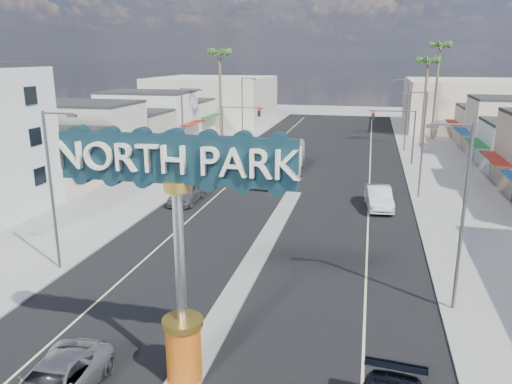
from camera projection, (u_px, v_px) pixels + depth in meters
The scene contains 23 objects.
ground at pixel (296, 191), 45.05m from camera, with size 160.00×160.00×0.00m, color gray.
road at pixel (296, 191), 45.04m from camera, with size 20.00×120.00×0.01m, color black.
median_island at pixel (256, 257), 29.98m from camera, with size 1.30×30.00×0.16m, color gray.
sidewalk_left at pixel (152, 182), 48.04m from camera, with size 8.00×120.00×0.12m, color gray.
sidewalk_right at pixel (460, 200), 42.02m from camera, with size 8.00×120.00×0.12m, color gray.
storefront_row_left at pixel (119, 129), 61.63m from camera, with size 12.00×42.00×6.00m, color beige.
backdrop_far_left at pixel (213, 100), 91.02m from camera, with size 20.00×20.00×8.00m, color #B7B29E.
backdrop_far_right at pixel (470, 105), 81.56m from camera, with size 20.00×20.00×8.00m, color beige.
gateway_sign at pixel (178, 233), 17.13m from camera, with size 8.20×1.50×9.15m.
traffic_signal_left at pixel (237, 121), 59.04m from camera, with size 5.09×0.45×6.00m.
traffic_signal_right at pixel (397, 126), 55.10m from camera, with size 5.09×0.45×6.00m.
streetlight_l_near at pixel (53, 184), 27.15m from camera, with size 2.03×0.22×9.00m.
streetlight_l_mid at pixel (185, 131), 45.95m from camera, with size 2.03×0.22×9.00m.
streetlight_l_far at pixel (243, 108), 66.63m from camera, with size 2.03×0.22×9.00m.
streetlight_r_near at pixel (460, 209), 22.66m from camera, with size 2.03×0.22×9.00m.
streetlight_r_mid at pixel (421, 139), 41.46m from camera, with size 2.03×0.22×9.00m.
streetlight_r_far at pixel (405, 111), 62.14m from camera, with size 2.03×0.22×9.00m.
palm_left_far at pixel (220, 58), 63.60m from camera, with size 2.60×2.60×13.10m.
palm_right_mid at pixel (428, 65), 63.88m from camera, with size 2.60×2.60×12.10m.
palm_right_far at pixel (440, 51), 68.62m from camera, with size 2.60×2.60×14.10m.
car_parked_left at pixel (187, 192), 41.32m from camera, with size 2.00×4.98×1.70m, color slate.
car_parked_right at pixel (379, 197), 39.76m from camera, with size 1.85×5.30×1.75m, color silver.
city_bus at pixel (280, 161), 49.60m from camera, with size 2.76×11.81×3.29m, color white.
Camera 1 is at (6.20, -13.17, 11.82)m, focal length 35.00 mm.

